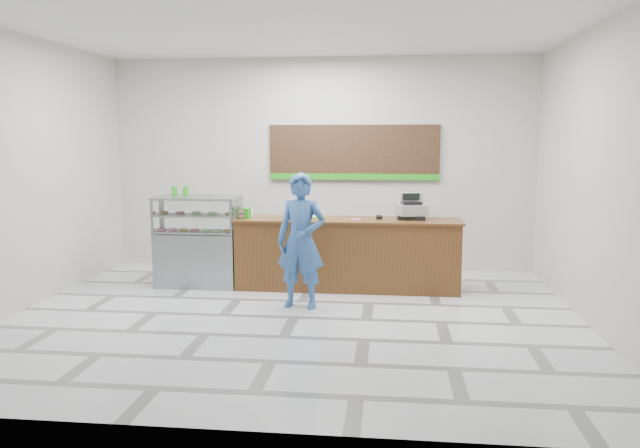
# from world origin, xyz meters

# --- Properties ---
(floor) EXTENTS (7.00, 7.00, 0.00)m
(floor) POSITION_xyz_m (0.00, 0.00, 0.00)
(floor) COLOR silver
(floor) RESTS_ON ground
(back_wall) EXTENTS (7.00, 0.00, 7.00)m
(back_wall) POSITION_xyz_m (0.00, 3.00, 1.75)
(back_wall) COLOR beige
(back_wall) RESTS_ON floor
(ceiling) EXTENTS (7.00, 7.00, 0.00)m
(ceiling) POSITION_xyz_m (0.00, 0.00, 3.50)
(ceiling) COLOR silver
(ceiling) RESTS_ON back_wall
(sales_counter) EXTENTS (3.26, 0.76, 1.03)m
(sales_counter) POSITION_xyz_m (0.55, 1.55, 0.52)
(sales_counter) COLOR brown
(sales_counter) RESTS_ON floor
(display_case) EXTENTS (1.22, 0.72, 1.33)m
(display_case) POSITION_xyz_m (-1.67, 1.55, 0.68)
(display_case) COLOR gray
(display_case) RESTS_ON floor
(menu_board) EXTENTS (2.80, 0.06, 0.90)m
(menu_board) POSITION_xyz_m (0.55, 2.96, 1.93)
(menu_board) COLOR black
(menu_board) RESTS_ON back_wall
(cash_register) EXTENTS (0.49, 0.50, 0.37)m
(cash_register) POSITION_xyz_m (1.46, 1.67, 1.17)
(cash_register) COLOR black
(cash_register) RESTS_ON sales_counter
(card_terminal) EXTENTS (0.10, 0.18, 0.04)m
(card_terminal) POSITION_xyz_m (1.00, 1.62, 1.05)
(card_terminal) COLOR black
(card_terminal) RESTS_ON sales_counter
(serving_tray) EXTENTS (0.40, 0.35, 0.02)m
(serving_tray) POSITION_xyz_m (0.03, 1.65, 1.04)
(serving_tray) COLOR #4BD700
(serving_tray) RESTS_ON sales_counter
(napkin_box) EXTENTS (0.16, 0.16, 0.12)m
(napkin_box) POSITION_xyz_m (-0.95, 1.63, 1.09)
(napkin_box) COLOR white
(napkin_box) RESTS_ON sales_counter
(straw_cup) EXTENTS (0.07, 0.07, 0.11)m
(straw_cup) POSITION_xyz_m (-0.30, 1.64, 1.08)
(straw_cup) COLOR silver
(straw_cup) RESTS_ON sales_counter
(promo_box) EXTENTS (0.20, 0.16, 0.15)m
(promo_box) POSITION_xyz_m (-0.95, 1.45, 1.11)
(promo_box) COLOR #239B19
(promo_box) RESTS_ON sales_counter
(donut_decal) EXTENTS (0.16, 0.16, 0.00)m
(donut_decal) POSITION_xyz_m (0.67, 1.52, 1.03)
(donut_decal) COLOR #DB5E96
(donut_decal) RESTS_ON sales_counter
(green_cup_left) EXTENTS (0.08, 0.08, 0.13)m
(green_cup_left) POSITION_xyz_m (-2.10, 1.79, 1.39)
(green_cup_left) COLOR #239B19
(green_cup_left) RESTS_ON display_case
(green_cup_right) EXTENTS (0.09, 0.09, 0.13)m
(green_cup_right) POSITION_xyz_m (-1.93, 1.80, 1.40)
(green_cup_right) COLOR #239B19
(green_cup_right) RESTS_ON display_case
(customer) EXTENTS (0.69, 0.51, 1.75)m
(customer) POSITION_xyz_m (0.02, 0.50, 0.88)
(customer) COLOR #305A9A
(customer) RESTS_ON floor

